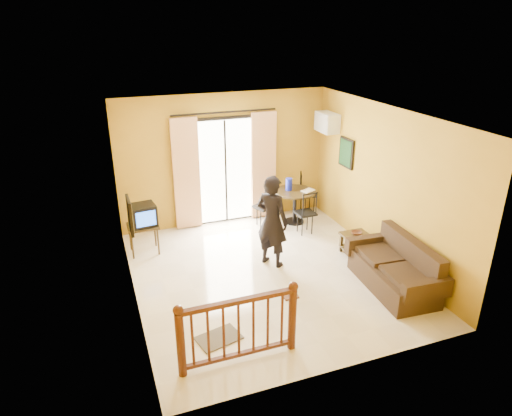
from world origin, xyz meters
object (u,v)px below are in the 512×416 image
object	(u,v)px
television	(143,215)
sofa	(396,270)
standing_person	(272,221)
dining_table	(295,198)
coffee_table	(362,246)

from	to	relation	value
television	sofa	world-z (taller)	television
television	standing_person	world-z (taller)	standing_person
dining_table	standing_person	bearing A→B (deg)	-127.17
sofa	standing_person	distance (m)	2.25
sofa	standing_person	world-z (taller)	standing_person
coffee_table	sofa	bearing A→B (deg)	-89.74
television	coffee_table	distance (m)	4.11
television	dining_table	bearing A→B (deg)	-1.70
television	standing_person	bearing A→B (deg)	-37.65
television	standing_person	xyz separation A→B (m)	(2.09, -1.25, 0.08)
television	sofa	size ratio (longest dim) A/B	0.27
dining_table	sofa	bearing A→B (deg)	-80.98
dining_table	coffee_table	distance (m)	2.05
television	standing_person	distance (m)	2.43
coffee_table	standing_person	size ratio (longest dim) A/B	0.54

